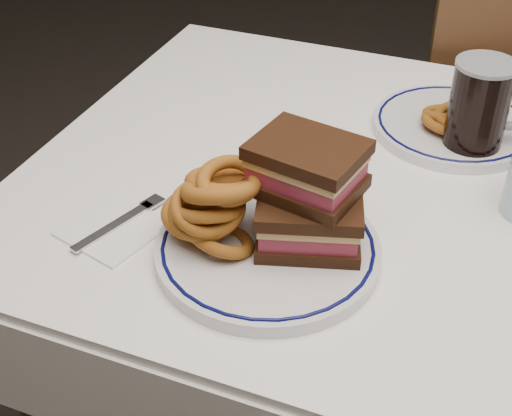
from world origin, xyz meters
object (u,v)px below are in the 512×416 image
at_px(main_plate, 268,249).
at_px(beer_mug, 480,108).
at_px(chair_far, 494,145).
at_px(reuben_sandwich, 308,194).
at_px(far_plate, 453,125).

bearing_deg(main_plate, beer_mug, 59.29).
xyz_separation_m(chair_far, beer_mug, (-0.03, -0.52, 0.36)).
bearing_deg(reuben_sandwich, chair_far, 76.66).
distance_m(chair_far, reuben_sandwich, 0.94).
distance_m(chair_far, far_plate, 0.55).
distance_m(chair_far, beer_mug, 0.63).
bearing_deg(beer_mug, reuben_sandwich, -117.97).
relative_size(chair_far, reuben_sandwich, 5.33).
bearing_deg(far_plate, reuben_sandwich, -109.40).
relative_size(main_plate, beer_mug, 1.90).
xyz_separation_m(chair_far, reuben_sandwich, (-0.20, -0.84, 0.37)).
relative_size(beer_mug, far_plate, 0.58).
height_order(chair_far, far_plate, chair_far).
height_order(main_plate, beer_mug, beer_mug).
bearing_deg(main_plate, chair_far, 74.70).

